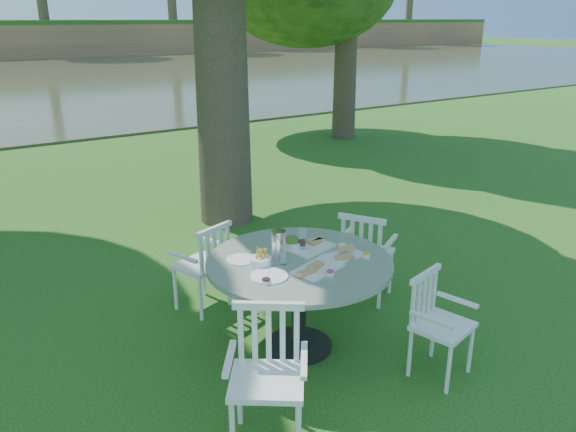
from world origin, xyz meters
name	(u,v)px	position (x,y,z in m)	size (l,w,h in m)	color
ground	(299,303)	(0.00, 0.00, 0.00)	(140.00, 140.00, 0.00)	#14400D
table	(299,276)	(-0.45, -0.64, 0.67)	(1.50, 1.50, 0.81)	black
chair_ne	(364,250)	(0.55, -0.29, 0.54)	(0.60, 0.61, 0.91)	white
chair_nw	(207,261)	(-0.79, 0.38, 0.51)	(0.55, 0.53, 0.87)	white
chair_sw	(268,364)	(-1.22, -1.38, 0.54)	(0.63, 0.63, 0.92)	white
chair_se	(434,316)	(0.23, -1.48, 0.48)	(0.50, 0.48, 0.82)	white
tableware	(289,254)	(-0.50, -0.57, 0.86)	(1.03, 0.78, 0.24)	white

